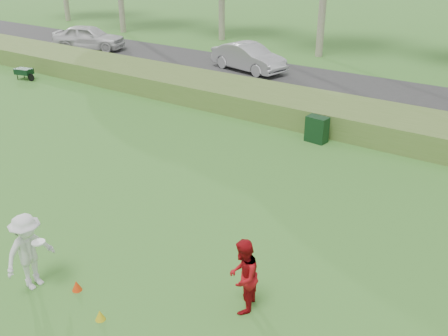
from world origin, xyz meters
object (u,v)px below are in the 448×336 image
Objects in this scene: cone_orange at (77,286)px; car_mid at (248,57)px; cone_yellow at (100,315)px; utility_cabinet at (317,129)px; player_white at (29,252)px; player_red at (243,276)px; car_left at (89,37)px.

car_mid reaches higher than cone_orange.
cone_yellow is at bearing -17.51° from cone_orange.
cone_yellow is 0.24× the size of utility_cabinet.
cone_yellow is 19.83m from car_mid.
player_white reaches higher than player_red.
utility_cabinet is at bearing -7.03° from player_white.
car_mid is (-6.89, 17.81, 0.67)m from cone_orange.
cone_yellow is 25.84m from car_left.
cone_orange reaches higher than cone_yellow.
player_white is at bearing -149.90° from car_mid.
player_red is (4.05, 1.92, -0.07)m from player_white.
cone_orange is at bearing -88.06° from utility_cabinet.
cone_yellow is at bearing -144.53° from car_mid.
cone_yellow is (1.08, -0.34, -0.00)m from cone_orange.
cone_orange is 0.05× the size of car_mid.
cone_yellow is at bearing -82.30° from utility_cabinet.
player_white is at bearing -157.83° from car_left.
cone_orange is at bearing 162.49° from cone_yellow.
player_white is 11.08m from utility_cabinet.
cone_orange is 10.59m from utility_cabinet.
utility_cabinet is at bearing 178.18° from player_red.
cone_orange is 24.80m from car_left.
player_red is 3.60m from cone_orange.
player_white is 0.38× the size of car_left.
utility_cabinet is (-2.64, 9.06, -0.32)m from player_red.
utility_cabinet is at bearing -131.42° from car_left.
cone_orange is 19.11m from car_mid.
car_mid is (11.43, 1.11, -0.05)m from car_left.
player_red is 26.34m from car_left.
cone_yellow is at bearing -66.83° from player_red.
car_left is at bearing 45.92° from player_white.
player_white reaches higher than car_left.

